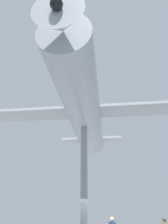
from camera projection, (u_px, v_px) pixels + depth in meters
support_pylon_central at (84, 183)px, 12.16m from camera, size 0.41×0.41×6.67m
suspended_airplane at (84, 110)px, 13.91m from camera, size 16.51×14.93×3.58m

